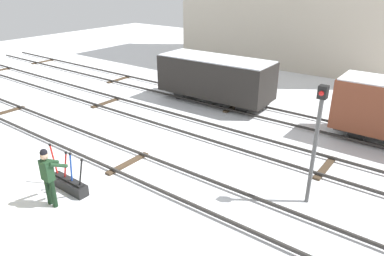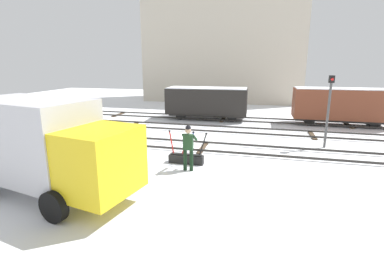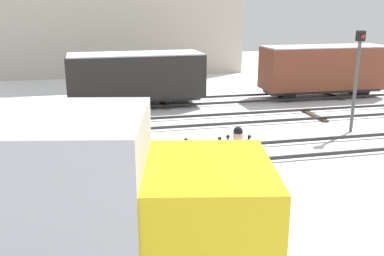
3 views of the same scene
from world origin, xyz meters
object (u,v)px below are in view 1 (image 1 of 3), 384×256
at_px(rail_worker, 48,173).
at_px(signal_post, 317,134).
at_px(switch_lever_frame, 69,183).
at_px(freight_car_back_track, 215,77).

xyz_separation_m(rail_worker, signal_post, (6.03, 4.71, 1.18)).
xyz_separation_m(switch_lever_frame, signal_post, (6.32, 3.94, 2.01)).
relative_size(switch_lever_frame, freight_car_back_track, 0.28).
height_order(switch_lever_frame, freight_car_back_track, freight_car_back_track).
bearing_deg(switch_lever_frame, rail_worker, -69.69).
relative_size(switch_lever_frame, signal_post, 0.46).
height_order(switch_lever_frame, signal_post, signal_post).
bearing_deg(rail_worker, freight_car_back_track, 96.75).
bearing_deg(freight_car_back_track, rail_worker, -84.64).
xyz_separation_m(switch_lever_frame, rail_worker, (0.29, -0.77, 0.82)).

